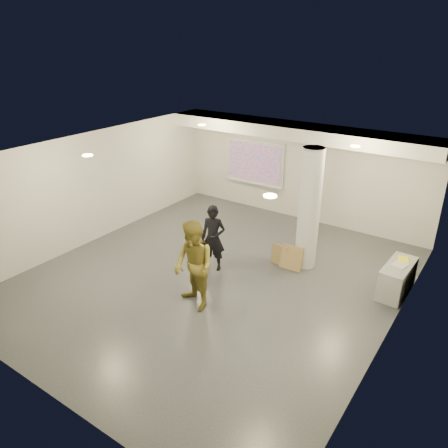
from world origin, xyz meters
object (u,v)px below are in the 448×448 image
Objects in this scene: projection_screen at (255,163)px; woman at (213,238)px; credenza at (397,279)px; man at (194,266)px; column at (309,209)px.

projection_screen is 4.36m from woman.
man is at bearing -136.21° from credenza.
column is 1.83× the size of woman.
column reaches higher than man.
credenza is (2.22, -0.04, -1.14)m from column.
projection_screen is at bearing 130.36° from man.
column is 3.25m from man.
woman is (-4.00, -1.41, 0.46)m from credenza.
credenza is at bearing -0.12° from woman.
projection_screen is 6.08m from credenza.
man is (-3.38, -2.95, 0.61)m from credenza.
woman is 1.68m from man.
woman is at bearing -158.01° from credenza.
credenza is at bearing -26.83° from projection_screen.
projection_screen is at bearing 139.44° from column.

